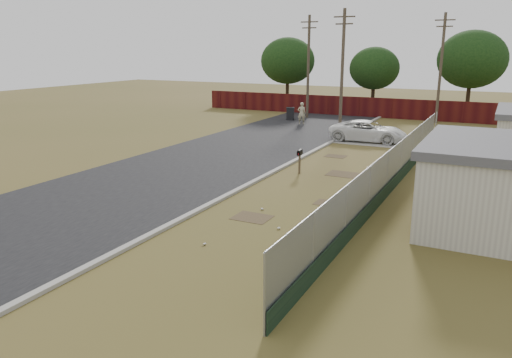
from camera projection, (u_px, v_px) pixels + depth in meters
The scene contains 12 objects.
ground at pixel (317, 188), 22.82m from camera, with size 120.00×120.00×0.00m, color brown.
street at pixel (262, 145), 32.71m from camera, with size 15.10×60.00×0.12m.
chainlink_fence at pixel (392, 174), 22.15m from camera, with size 0.10×27.06×2.02m.
privacy_fence at pixel (349, 106), 46.79m from camera, with size 30.00×0.12×1.80m, color #46110F.
utility_poles at pixel (363, 67), 41.06m from camera, with size 12.60×8.24×9.00m.
horizon_trees at pixel (425, 67), 41.61m from camera, with size 33.32×31.94×7.78m.
fire_hydrant at pixel (321, 243), 15.41m from camera, with size 0.41×0.41×0.79m.
mailbox at pixel (300, 155), 25.20m from camera, with size 0.25×0.55×1.25m.
pickup_truck at pixel (368, 131), 33.98m from camera, with size 2.37×5.14×1.43m, color white.
pedestrian at pixel (302, 113), 41.47m from camera, with size 0.68×0.44×1.86m, color tan.
trash_bin at pixel (290, 114), 44.17m from camera, with size 0.93×0.91×1.10m.
scattered_litter at pixel (300, 206), 20.16m from camera, with size 2.63×13.14×0.07m.
Camera 1 is at (7.37, -20.88, 6.22)m, focal length 35.00 mm.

